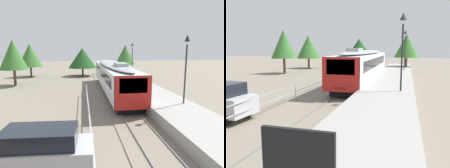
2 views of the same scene
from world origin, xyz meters
The scene contains 11 objects.
ground_plane centered at (-3.00, 22.00, 0.00)m, with size 160.00×160.00×0.00m, color slate.
track_rails centered at (0.00, 22.00, 0.03)m, with size 3.20×60.00×0.14m.
commuter_train centered at (0.00, 31.41, 2.15)m, with size 2.82×19.82×3.74m.
station_platform centered at (3.25, 22.00, 0.45)m, with size 3.90×60.00×0.90m, color #999691.
platform_lamp_mid_platform centered at (4.26, 22.10, 4.62)m, with size 0.34×0.34×5.35m.
platform_lamp_far_end centered at (4.26, 39.00, 4.62)m, with size 0.34×0.34×5.35m.
parked_suv_silver centered at (-5.55, 15.52, 1.06)m, with size 4.70×2.17×2.04m.
tree_behind_carpark centered at (-13.51, 47.72, 4.09)m, with size 4.52×4.52×6.27m.
tree_behind_station_far centered at (-13.36, 37.86, 4.45)m, with size 3.83×3.83×6.61m.
tree_distant_left centered at (-3.66, 47.37, 3.55)m, with size 5.50×5.50×5.48m.
tree_distant_centre centered at (4.47, 45.31, 4.20)m, with size 3.84×3.84×6.05m.
Camera 1 is at (-3.65, 7.74, 5.11)m, focal length 31.85 mm.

